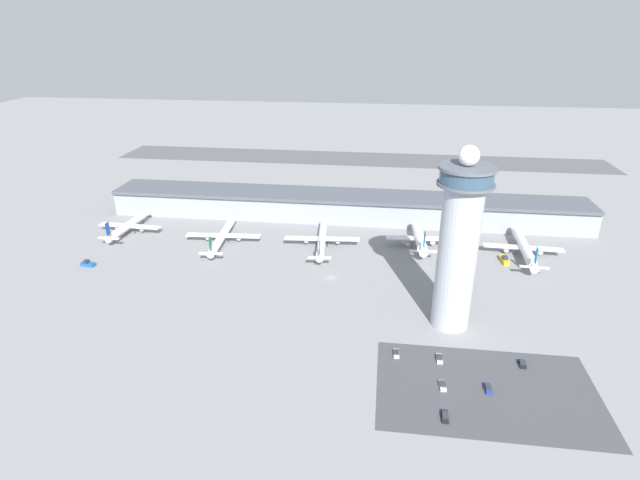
% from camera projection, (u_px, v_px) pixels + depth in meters
% --- Properties ---
extents(ground_plane, '(1000.00, 1000.00, 0.00)m').
position_uv_depth(ground_plane, '(331.00, 278.00, 209.89)').
color(ground_plane, gray).
extents(terminal_building, '(254.46, 25.00, 14.02)m').
position_uv_depth(terminal_building, '(345.00, 206.00, 270.69)').
color(terminal_building, '#9399A3').
rests_on(terminal_building, ground).
extents(runway_strip, '(381.69, 44.00, 0.01)m').
position_uv_depth(runway_strip, '(359.00, 159.00, 393.93)').
color(runway_strip, '#515154').
rests_on(runway_strip, ground).
extents(control_tower, '(18.27, 18.27, 64.21)m').
position_uv_depth(control_tower, '(459.00, 243.00, 165.39)').
color(control_tower, '#ADB2BC').
rests_on(control_tower, ground).
extents(parking_lot_surface, '(64.00, 40.00, 0.01)m').
position_uv_depth(parking_lot_surface, '(487.00, 390.00, 145.63)').
color(parking_lot_surface, '#424247').
rests_on(parking_lot_surface, ground).
extents(airplane_gate_alpha, '(32.52, 37.39, 12.47)m').
position_uv_depth(airplane_gate_alpha, '(129.00, 225.00, 252.69)').
color(airplane_gate_alpha, white).
rests_on(airplane_gate_alpha, ground).
extents(airplane_gate_bravo, '(36.64, 45.42, 12.16)m').
position_uv_depth(airplane_gate_bravo, '(223.00, 235.00, 241.52)').
color(airplane_gate_bravo, white).
rests_on(airplane_gate_bravo, ground).
extents(airplane_gate_charlie, '(36.17, 45.84, 12.27)m').
position_uv_depth(airplane_gate_charlie, '(322.00, 238.00, 236.93)').
color(airplane_gate_charlie, silver).
rests_on(airplane_gate_charlie, ground).
extents(airplane_gate_delta, '(31.20, 35.12, 14.44)m').
position_uv_depth(airplane_gate_delta, '(419.00, 238.00, 236.93)').
color(airplane_gate_delta, white).
rests_on(airplane_gate_delta, ground).
extents(airplane_gate_echo, '(35.70, 45.39, 13.43)m').
position_uv_depth(airplane_gate_echo, '(524.00, 247.00, 228.21)').
color(airplane_gate_echo, silver).
rests_on(airplane_gate_echo, ground).
extents(service_truck_catering, '(6.52, 3.31, 2.72)m').
position_uv_depth(service_truck_catering, '(88.00, 264.00, 219.83)').
color(service_truck_catering, black).
rests_on(service_truck_catering, ground).
extents(service_truck_fuel, '(3.10, 8.63, 3.11)m').
position_uv_depth(service_truck_fuel, '(504.00, 260.00, 223.47)').
color(service_truck_fuel, black).
rests_on(service_truck_fuel, ground).
extents(car_silver_sedan, '(1.92, 4.55, 1.36)m').
position_uv_depth(car_silver_sedan, '(443.00, 385.00, 146.75)').
color(car_silver_sedan, black).
rests_on(car_silver_sedan, ground).
extents(car_red_hatchback, '(2.04, 4.07, 1.46)m').
position_uv_depth(car_red_hatchback, '(522.00, 364.00, 156.06)').
color(car_red_hatchback, black).
rests_on(car_red_hatchback, ground).
extents(car_blue_compact, '(2.00, 4.85, 1.42)m').
position_uv_depth(car_blue_compact, '(445.00, 416.00, 135.19)').
color(car_blue_compact, black).
rests_on(car_blue_compact, ground).
extents(car_grey_coupe, '(1.90, 4.47, 1.37)m').
position_uv_depth(car_grey_coupe, '(396.00, 353.00, 161.02)').
color(car_grey_coupe, black).
rests_on(car_grey_coupe, ground).
extents(car_yellow_taxi, '(1.82, 4.76, 1.47)m').
position_uv_depth(car_yellow_taxi, '(440.00, 358.00, 158.54)').
color(car_yellow_taxi, black).
rests_on(car_yellow_taxi, ground).
extents(car_green_van, '(1.88, 4.67, 1.56)m').
position_uv_depth(car_green_van, '(488.00, 388.00, 145.45)').
color(car_green_van, black).
rests_on(car_green_van, ground).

